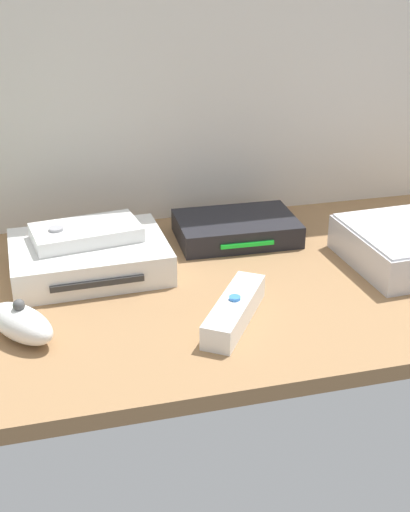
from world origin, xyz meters
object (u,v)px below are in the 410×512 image
at_px(mini_computer, 410,245).
at_px(remote_wand, 235,310).
at_px(game_console, 89,257).
at_px(remote_nunchuk, 21,323).
at_px(remote_classic_pad, 86,233).
at_px(network_router, 236,228).

bearing_deg(mini_computer, remote_wand, -161.73).
xyz_separation_m(game_console, mini_computer, (0.44, -0.08, 0.00)).
xyz_separation_m(mini_computer, remote_nunchuk, (-0.54, -0.07, -0.01)).
height_order(game_console, remote_classic_pad, remote_classic_pad).
relative_size(mini_computer, remote_classic_pad, 1.16).
distance_m(game_console, network_router, 0.24).
height_order(remote_wand, remote_nunchuk, remote_nunchuk).
xyz_separation_m(remote_nunchuk, remote_classic_pad, (0.09, 0.17, 0.03)).
distance_m(game_console, remote_classic_pad, 0.03).
relative_size(game_console, mini_computer, 1.21).
height_order(mini_computer, remote_classic_pad, remote_classic_pad).
bearing_deg(remote_nunchuk, network_router, -3.10).
relative_size(mini_computer, network_router, 0.97).
bearing_deg(remote_wand, remote_classic_pad, 163.36).
height_order(network_router, remote_nunchuk, remote_nunchuk).
xyz_separation_m(mini_computer, network_router, (-0.21, 0.14, -0.01)).
relative_size(game_console, remote_classic_pad, 1.40).
distance_m(remote_wand, remote_classic_pad, 0.25).
distance_m(mini_computer, remote_wand, 0.30).
bearing_deg(mini_computer, game_console, 169.19).
distance_m(mini_computer, remote_nunchuk, 0.54).
height_order(network_router, remote_classic_pad, remote_classic_pad).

